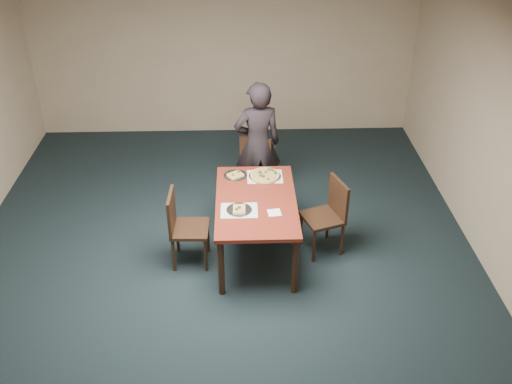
{
  "coord_description": "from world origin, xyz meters",
  "views": [
    {
      "loc": [
        0.22,
        -4.69,
        4.21
      ],
      "look_at": [
        0.4,
        0.66,
        0.85
      ],
      "focal_mm": 40.0,
      "sensor_mm": 36.0,
      "label": 1
    }
  ],
  "objects_px": {
    "chair_right": "(329,212)",
    "slice_plate_far": "(235,175)",
    "chair_left": "(183,224)",
    "diner": "(258,144)",
    "chair_far": "(253,169)",
    "dining_table": "(256,206)",
    "slice_plate_near": "(239,209)",
    "pizza_pan": "(265,175)"
  },
  "relations": [
    {
      "from": "diner",
      "to": "slice_plate_near",
      "type": "distance_m",
      "value": 1.42
    },
    {
      "from": "chair_left",
      "to": "diner",
      "type": "height_order",
      "value": "diner"
    },
    {
      "from": "diner",
      "to": "slice_plate_far",
      "type": "bearing_deg",
      "value": 56.26
    },
    {
      "from": "chair_far",
      "to": "diner",
      "type": "distance_m",
      "value": 0.34
    },
    {
      "from": "dining_table",
      "to": "chair_right",
      "type": "xyz_separation_m",
      "value": [
        0.84,
        0.07,
        -0.14
      ]
    },
    {
      "from": "chair_far",
      "to": "diner",
      "type": "relative_size",
      "value": 0.54
    },
    {
      "from": "chair_far",
      "to": "pizza_pan",
      "type": "distance_m",
      "value": 0.67
    },
    {
      "from": "pizza_pan",
      "to": "chair_right",
      "type": "bearing_deg",
      "value": -30.76
    },
    {
      "from": "chair_far",
      "to": "slice_plate_near",
      "type": "height_order",
      "value": "chair_far"
    },
    {
      "from": "chair_far",
      "to": "chair_left",
      "type": "relative_size",
      "value": 1.0
    },
    {
      "from": "dining_table",
      "to": "chair_left",
      "type": "bearing_deg",
      "value": -171.76
    },
    {
      "from": "slice_plate_near",
      "to": "diner",
      "type": "bearing_deg",
      "value": 79.81
    },
    {
      "from": "chair_right",
      "to": "diner",
      "type": "bearing_deg",
      "value": -163.8
    },
    {
      "from": "dining_table",
      "to": "slice_plate_near",
      "type": "xyz_separation_m",
      "value": [
        -0.19,
        -0.21,
        0.11
      ]
    },
    {
      "from": "dining_table",
      "to": "slice_plate_near",
      "type": "bearing_deg",
      "value": -131.82
    },
    {
      "from": "chair_right",
      "to": "dining_table",
      "type": "bearing_deg",
      "value": -104.3
    },
    {
      "from": "chair_far",
      "to": "slice_plate_far",
      "type": "bearing_deg",
      "value": -95.25
    },
    {
      "from": "chair_right",
      "to": "diner",
      "type": "xyz_separation_m",
      "value": [
        -0.79,
        1.11,
        0.32
      ]
    },
    {
      "from": "dining_table",
      "to": "chair_left",
      "type": "xyz_separation_m",
      "value": [
        -0.83,
        -0.12,
        -0.14
      ]
    },
    {
      "from": "slice_plate_near",
      "to": "pizza_pan",
      "type": "bearing_deg",
      "value": 66.18
    },
    {
      "from": "diner",
      "to": "pizza_pan",
      "type": "height_order",
      "value": "diner"
    },
    {
      "from": "dining_table",
      "to": "slice_plate_far",
      "type": "height_order",
      "value": "slice_plate_far"
    },
    {
      "from": "chair_right",
      "to": "slice_plate_far",
      "type": "height_order",
      "value": "chair_right"
    },
    {
      "from": "chair_far",
      "to": "chair_left",
      "type": "bearing_deg",
      "value": -107.49
    },
    {
      "from": "chair_left",
      "to": "pizza_pan",
      "type": "bearing_deg",
      "value": -55.1
    },
    {
      "from": "chair_left",
      "to": "diner",
      "type": "distance_m",
      "value": 1.6
    },
    {
      "from": "chair_left",
      "to": "chair_right",
      "type": "xyz_separation_m",
      "value": [
        1.67,
        0.19,
        0.0
      ]
    },
    {
      "from": "chair_right",
      "to": "pizza_pan",
      "type": "height_order",
      "value": "chair_right"
    },
    {
      "from": "chair_far",
      "to": "slice_plate_near",
      "type": "relative_size",
      "value": 3.25
    },
    {
      "from": "chair_far",
      "to": "chair_right",
      "type": "distance_m",
      "value": 1.34
    },
    {
      "from": "diner",
      "to": "chair_left",
      "type": "bearing_deg",
      "value": 45.97
    },
    {
      "from": "chair_far",
      "to": "diner",
      "type": "bearing_deg",
      "value": 66.9
    },
    {
      "from": "chair_right",
      "to": "slice_plate_far",
      "type": "relative_size",
      "value": 3.25
    },
    {
      "from": "slice_plate_far",
      "to": "slice_plate_near",
      "type": "bearing_deg",
      "value": -87.02
    },
    {
      "from": "dining_table",
      "to": "slice_plate_far",
      "type": "relative_size",
      "value": 5.36
    },
    {
      "from": "dining_table",
      "to": "chair_left",
      "type": "distance_m",
      "value": 0.85
    },
    {
      "from": "chair_left",
      "to": "chair_right",
      "type": "distance_m",
      "value": 1.68
    },
    {
      "from": "diner",
      "to": "dining_table",
      "type": "bearing_deg",
      "value": 77.38
    },
    {
      "from": "diner",
      "to": "slice_plate_near",
      "type": "xyz_separation_m",
      "value": [
        -0.25,
        -1.39,
        -0.08
      ]
    },
    {
      "from": "slice_plate_near",
      "to": "slice_plate_far",
      "type": "xyz_separation_m",
      "value": [
        -0.04,
        0.74,
        -0.0
      ]
    },
    {
      "from": "chair_far",
      "to": "slice_plate_near",
      "type": "distance_m",
      "value": 1.36
    },
    {
      "from": "chair_left",
      "to": "slice_plate_near",
      "type": "relative_size",
      "value": 3.25
    }
  ]
}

